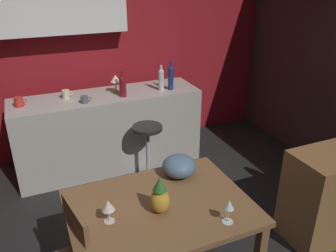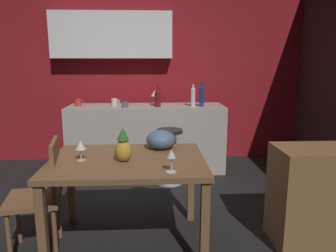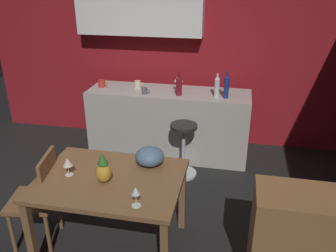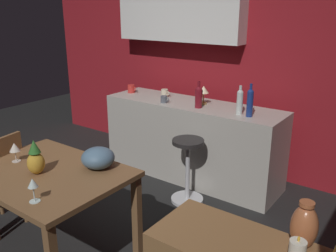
% 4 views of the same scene
% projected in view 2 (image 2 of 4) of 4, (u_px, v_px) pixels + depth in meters
% --- Properties ---
extents(ground_plane, '(9.00, 9.00, 0.00)m').
position_uv_depth(ground_plane, '(126.00, 223.00, 3.00)').
color(ground_plane, black).
extents(wall_kitchen_back, '(5.20, 0.33, 2.60)m').
position_uv_depth(wall_kitchen_back, '(130.00, 66.00, 4.75)').
color(wall_kitchen_back, maroon).
rests_on(wall_kitchen_back, ground_plane).
extents(dining_table, '(1.21, 0.90, 0.74)m').
position_uv_depth(dining_table, '(128.00, 170.00, 2.53)').
color(dining_table, brown).
rests_on(dining_table, ground_plane).
extents(kitchen_counter, '(2.10, 0.60, 0.90)m').
position_uv_depth(kitchen_counter, '(147.00, 138.00, 4.41)').
color(kitchen_counter, '#B2ADA3').
rests_on(kitchen_counter, ground_plane).
extents(chair_near_window, '(0.47, 0.47, 0.90)m').
position_uv_depth(chair_near_window, '(42.00, 192.00, 2.49)').
color(chair_near_window, brown).
rests_on(chair_near_window, ground_plane).
extents(bar_stool, '(0.34, 0.34, 0.68)m').
position_uv_depth(bar_stool, '(170.00, 155.00, 3.94)').
color(bar_stool, '#262323').
rests_on(bar_stool, ground_plane).
extents(wine_glass_left, '(0.08, 0.08, 0.16)m').
position_uv_depth(wine_glass_left, '(80.00, 145.00, 2.44)').
color(wine_glass_left, silver).
rests_on(wine_glass_left, dining_table).
extents(wine_glass_right, '(0.07, 0.07, 0.16)m').
position_uv_depth(wine_glass_right, '(171.00, 155.00, 2.18)').
color(wine_glass_right, silver).
rests_on(wine_glass_right, dining_table).
extents(pineapple_centerpiece, '(0.13, 0.13, 0.27)m').
position_uv_depth(pineapple_centerpiece, '(123.00, 147.00, 2.43)').
color(pineapple_centerpiece, gold).
rests_on(pineapple_centerpiece, dining_table).
extents(fruit_bowl, '(0.26, 0.26, 0.16)m').
position_uv_depth(fruit_bowl, '(161.00, 140.00, 2.78)').
color(fruit_bowl, slate).
rests_on(fruit_bowl, dining_table).
extents(wine_bottle_cobalt, '(0.06, 0.06, 0.33)m').
position_uv_depth(wine_bottle_cobalt, '(202.00, 95.00, 4.22)').
color(wine_bottle_cobalt, navy).
rests_on(wine_bottle_cobalt, kitchen_counter).
extents(wine_bottle_clear, '(0.06, 0.06, 0.30)m').
position_uv_depth(wine_bottle_clear, '(193.00, 96.00, 4.23)').
color(wine_bottle_clear, silver).
rests_on(wine_bottle_clear, kitchen_counter).
extents(wine_bottle_ruby, '(0.08, 0.08, 0.29)m').
position_uv_depth(wine_bottle_ruby, '(158.00, 97.00, 4.18)').
color(wine_bottle_ruby, maroon).
rests_on(wine_bottle_ruby, kitchen_counter).
extents(cup_slate, '(0.11, 0.08, 0.08)m').
position_uv_depth(cup_slate, '(125.00, 105.00, 4.14)').
color(cup_slate, '#515660').
rests_on(cup_slate, kitchen_counter).
extents(cup_cream, '(0.12, 0.08, 0.09)m').
position_uv_depth(cup_cream, '(115.00, 102.00, 4.35)').
color(cup_cream, beige).
rests_on(cup_cream, kitchen_counter).
extents(cup_red, '(0.12, 0.09, 0.10)m').
position_uv_depth(cup_red, '(78.00, 102.00, 4.26)').
color(cup_red, red).
rests_on(cup_red, kitchen_counter).
extents(counter_lamp, '(0.12, 0.12, 0.21)m').
position_uv_depth(counter_lamp, '(155.00, 94.00, 4.33)').
color(counter_lamp, '#A58447').
rests_on(counter_lamp, kitchen_counter).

